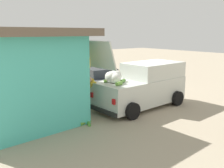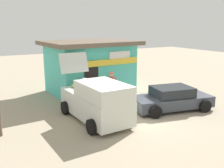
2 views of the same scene
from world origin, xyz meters
name	(u,v)px [view 2 (image 2 of 2)]	position (x,y,z in m)	size (l,w,h in m)	color
ground_plane	(127,121)	(0.00, 0.00, 0.00)	(60.00, 60.00, 0.00)	tan
storefront_bar	(90,66)	(0.81, 5.84, 1.74)	(6.01, 4.78, 3.38)	#4CC6B7
delivery_van	(96,101)	(-1.16, 0.82, 0.96)	(2.26, 4.65, 2.95)	silver
parked_sedan	(172,99)	(2.98, 0.29, 0.58)	(4.44, 2.72, 1.23)	#383D47
vendor_standing	(111,85)	(0.87, 3.02, 1.02)	(0.48, 0.47, 1.76)	navy
customer_bending	(92,90)	(-0.38, 2.95, 0.91)	(0.67, 0.74, 1.50)	#726047
unloaded_banana_pile	(69,100)	(-1.34, 4.05, 0.17)	(1.06, 0.59, 0.38)	silver
paint_bucket	(138,97)	(2.50, 2.71, 0.16)	(0.32, 0.32, 0.31)	silver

